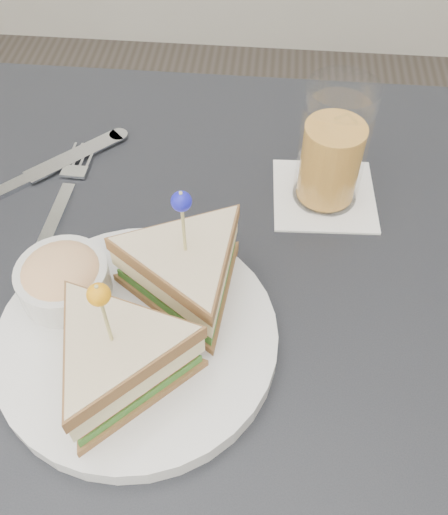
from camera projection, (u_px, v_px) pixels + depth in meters
ground_plane at (219, 506)px, 1.18m from camera, size 3.50×3.50×0.00m
table at (215, 333)px, 0.66m from camera, size 0.80×0.80×0.75m
plate_meal at (141, 315)px, 0.53m from camera, size 0.33×0.33×0.16m
cutlery_fork at (64, 196)px, 0.69m from camera, size 0.03×0.21×0.01m
cutlery_knife at (36, 175)px, 0.71m from camera, size 0.19×0.19×0.01m
drink_set at (332, 152)px, 0.64m from camera, size 0.13×0.13×0.15m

